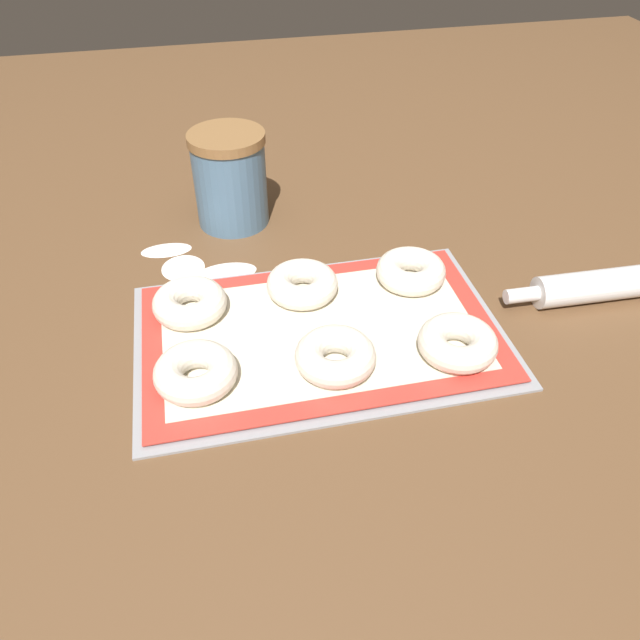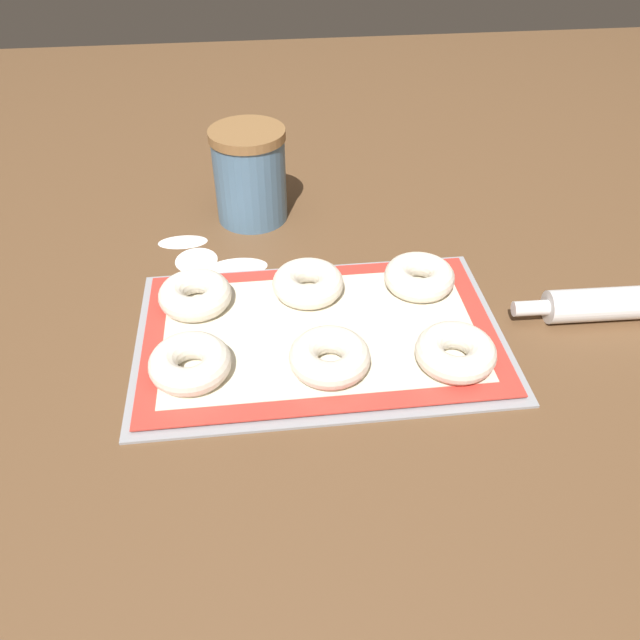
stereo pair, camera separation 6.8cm
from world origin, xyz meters
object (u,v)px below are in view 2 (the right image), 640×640
object	(u,v)px
bagel_back_right	(419,277)
bagel_front_left	(190,363)
bagel_front_center	(330,357)
bagel_front_right	(456,352)
bagel_back_left	(195,295)
flour_canister	(250,175)
bagel_back_center	(308,283)
baking_tray	(320,334)

from	to	relation	value
bagel_back_right	bagel_front_left	bearing A→B (deg)	-155.97
bagel_front_center	bagel_front_right	size ratio (longest dim) A/B	1.00
bagel_front_left	bagel_front_right	bearing A→B (deg)	-3.14
bagel_back_left	flour_canister	size ratio (longest dim) A/B	0.65
bagel_back_center	bagel_back_left	bearing A→B (deg)	-176.76
bagel_back_center	bagel_back_right	distance (m)	0.17
baking_tray	bagel_front_center	bearing A→B (deg)	-86.97
baking_tray	bagel_back_left	world-z (taller)	bagel_back_left
bagel_front_center	flour_canister	world-z (taller)	flour_canister
bagel_front_right	bagel_back_center	bearing A→B (deg)	135.81
bagel_front_center	bagel_front_right	xyz separation A→B (m)	(0.17, -0.01, 0.00)
bagel_front_left	bagel_back_center	bearing A→B (deg)	42.43
bagel_front_center	bagel_back_center	distance (m)	0.16
baking_tray	bagel_back_center	bearing A→B (deg)	95.28
baking_tray	bagel_front_center	xyz separation A→B (m)	(0.00, -0.08, 0.03)
bagel_front_center	bagel_back_center	size ratio (longest dim) A/B	1.00
bagel_front_center	flour_canister	size ratio (longest dim) A/B	0.65
bagel_front_left	bagel_back_right	bearing A→B (deg)	24.03
bagel_front_center	bagel_back_center	bearing A→B (deg)	94.24
bagel_front_center	bagel_front_right	bearing A→B (deg)	-3.35
bagel_front_left	bagel_back_left	bearing A→B (deg)	89.62
baking_tray	bagel_back_right	size ratio (longest dim) A/B	4.83
bagel_front_center	flour_canister	distance (m)	0.43
bagel_back_center	bagel_front_center	bearing A→B (deg)	-85.76
bagel_front_left	bagel_back_right	size ratio (longest dim) A/B	1.00
bagel_back_left	bagel_back_center	distance (m)	0.17
bagel_front_center	bagel_back_right	size ratio (longest dim) A/B	1.00
bagel_back_left	bagel_front_center	bearing A→B (deg)	-40.59
bagel_front_center	baking_tray	bearing A→B (deg)	93.03
bagel_back_left	bagel_back_right	distance (m)	0.34
bagel_front_center	bagel_back_right	bearing A→B (deg)	45.42
bagel_back_right	flour_canister	size ratio (longest dim) A/B	0.65
baking_tray	bagel_front_right	bearing A→B (deg)	-26.73
bagel_back_center	bagel_back_right	xyz separation A→B (m)	(0.17, -0.00, 0.00)
bagel_front_right	bagel_front_center	bearing A→B (deg)	176.65
bagel_front_center	bagel_back_center	xyz separation A→B (m)	(-0.01, 0.16, 0.00)
bagel_front_center	flour_canister	xyz separation A→B (m)	(-0.09, 0.42, 0.05)
bagel_back_center	bagel_back_right	bearing A→B (deg)	-1.06
bagel_back_center	flour_canister	xyz separation A→B (m)	(-0.08, 0.25, 0.05)
bagel_front_left	flour_canister	xyz separation A→B (m)	(0.09, 0.41, 0.05)
bagel_back_center	bagel_front_left	bearing A→B (deg)	-137.57
bagel_front_left	bagel_front_right	world-z (taller)	same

